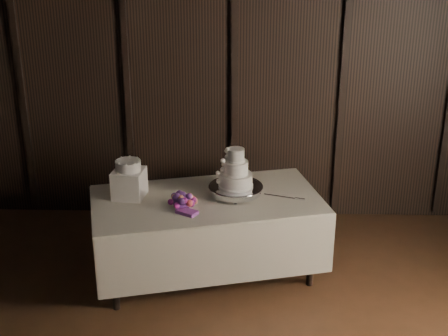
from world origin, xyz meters
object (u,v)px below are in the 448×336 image
(display_table, at_px, (207,233))
(box_pedestal, at_px, (129,183))
(small_cake, at_px, (128,165))
(wedding_cake, at_px, (233,172))
(bouquet, at_px, (182,201))
(cake_stand, at_px, (236,191))

(display_table, xyz_separation_m, box_pedestal, (-0.68, 0.02, 0.47))
(small_cake, bearing_deg, box_pedestal, 0.00)
(box_pedestal, relative_size, small_cake, 1.18)
(wedding_cake, bearing_deg, bouquet, -139.84)
(cake_stand, height_order, small_cake, small_cake)
(display_table, distance_m, wedding_cake, 0.62)
(cake_stand, height_order, wedding_cake, wedding_cake)
(wedding_cake, height_order, box_pedestal, wedding_cake)
(small_cake, bearing_deg, bouquet, -23.32)
(wedding_cake, relative_size, bouquet, 0.91)
(wedding_cake, bearing_deg, box_pedestal, -167.45)
(display_table, xyz_separation_m, cake_stand, (0.25, 0.08, 0.39))
(cake_stand, height_order, box_pedestal, box_pedestal)
(display_table, bearing_deg, box_pedestal, 163.89)
(box_pedestal, bearing_deg, display_table, -1.87)
(box_pedestal, height_order, small_cake, small_cake)
(bouquet, bearing_deg, wedding_cake, 30.10)
(cake_stand, xyz_separation_m, box_pedestal, (-0.93, -0.05, 0.08))
(small_cake, bearing_deg, display_table, -1.87)
(wedding_cake, relative_size, small_cake, 1.58)
(bouquet, bearing_deg, cake_stand, 30.08)
(display_table, distance_m, cake_stand, 0.47)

